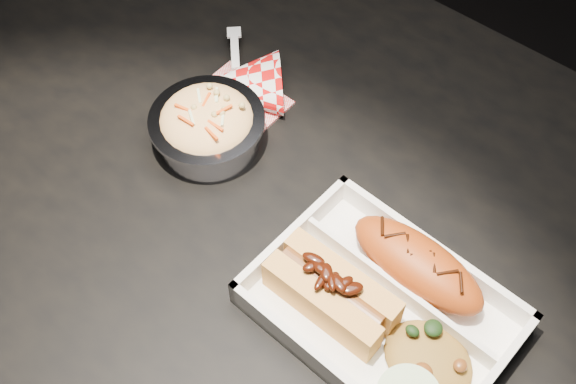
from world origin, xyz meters
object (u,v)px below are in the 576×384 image
(fried_pastry, at_px, (417,264))
(foil_coleslaw_cup, at_px, (207,125))
(food_tray, at_px, (382,311))
(napkin_fork, at_px, (237,86))
(dining_table, at_px, (299,258))
(hotdog, at_px, (332,291))

(fried_pastry, distance_m, foil_coleslaw_cup, 0.29)
(food_tray, bearing_deg, napkin_fork, 159.65)
(dining_table, relative_size, hotdog, 8.87)
(dining_table, bearing_deg, fried_pastry, 6.55)
(food_tray, xyz_separation_m, napkin_fork, (-0.31, 0.13, 0.01))
(dining_table, xyz_separation_m, hotdog, (0.09, -0.06, 0.12))
(hotdog, height_order, foil_coleslaw_cup, foil_coleslaw_cup)
(fried_pastry, bearing_deg, napkin_fork, 166.35)
(dining_table, height_order, fried_pastry, fried_pastry)
(food_tray, bearing_deg, dining_table, 166.58)
(foil_coleslaw_cup, bearing_deg, napkin_fork, 108.13)
(fried_pastry, bearing_deg, hotdog, -121.22)
(food_tray, bearing_deg, fried_pastry, 90.00)
(dining_table, distance_m, napkin_fork, 0.23)
(fried_pastry, xyz_separation_m, hotdog, (-0.05, -0.08, 0.00))
(hotdog, distance_m, napkin_fork, 0.31)
(fried_pastry, bearing_deg, food_tray, -92.47)
(dining_table, bearing_deg, hotdog, -35.01)
(hotdog, relative_size, napkin_fork, 0.89)
(hotdog, bearing_deg, fried_pastry, 59.64)
(foil_coleslaw_cup, bearing_deg, hotdog, -17.97)
(food_tray, bearing_deg, foil_coleslaw_cup, 171.93)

